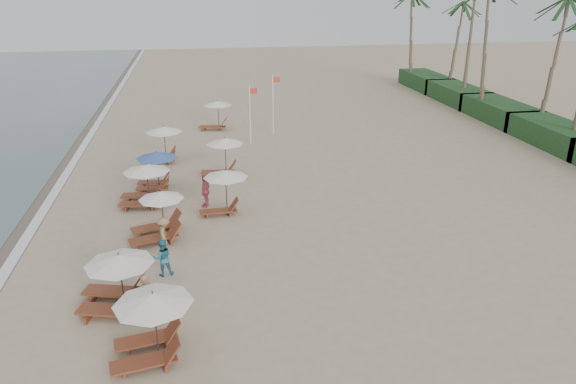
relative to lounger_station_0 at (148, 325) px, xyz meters
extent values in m
plane|color=tan|center=(5.08, 4.23, -1.17)|extent=(160.00, 160.00, 0.00)
cube|color=#6B5E4C|center=(-7.42, 14.23, -1.17)|extent=(3.20, 140.00, 0.01)
cube|color=white|center=(-6.12, 14.23, -1.16)|extent=(0.50, 140.00, 0.02)
cube|color=#193D1C|center=(27.08, 18.73, -0.37)|extent=(3.20, 8.00, 1.60)
cube|color=#193D1C|center=(27.08, 26.23, -0.37)|extent=(3.20, 8.00, 1.60)
cube|color=#193D1C|center=(27.08, 33.73, -0.37)|extent=(3.20, 8.00, 1.60)
cube|color=#193D1C|center=(27.08, 41.23, -0.37)|extent=(3.20, 8.00, 1.60)
cylinder|color=brown|center=(27.98, 22.23, 3.73)|extent=(0.36, 0.36, 9.80)
cylinder|color=brown|center=(26.18, 27.43, 4.13)|extent=(0.36, 0.36, 10.60)
cylinder|color=brown|center=(27.08, 32.63, 4.53)|extent=(0.36, 0.36, 11.40)
cylinder|color=brown|center=(27.98, 37.83, 3.33)|extent=(0.36, 0.36, 9.00)
cylinder|color=brown|center=(26.18, 43.03, 3.73)|extent=(0.36, 0.36, 9.80)
cylinder|color=black|center=(0.22, 0.00, -0.08)|extent=(0.05, 0.05, 2.18)
cone|color=white|center=(0.22, 0.00, 0.91)|extent=(2.44, 2.44, 0.35)
cylinder|color=black|center=(-1.11, 3.04, -0.17)|extent=(0.05, 0.05, 2.01)
cone|color=white|center=(-1.11, 3.04, 0.73)|extent=(2.43, 2.43, 0.35)
cylinder|color=black|center=(0.11, 8.51, -0.09)|extent=(0.05, 0.05, 2.16)
cone|color=white|center=(0.11, 8.51, 0.89)|extent=(2.03, 2.03, 0.35)
cylinder|color=black|center=(-0.81, 12.66, -0.13)|extent=(0.05, 0.05, 2.09)
cone|color=white|center=(-0.81, 12.66, 0.81)|extent=(2.43, 2.43, 0.35)
cylinder|color=black|center=(-0.41, 14.91, -0.13)|extent=(0.05, 0.05, 2.08)
cone|color=#365C9F|center=(-0.41, 14.91, 0.81)|extent=(2.30, 2.30, 0.35)
cylinder|color=black|center=(-0.18, 19.83, -0.05)|extent=(0.05, 0.05, 2.26)
cone|color=white|center=(-0.18, 19.83, 0.98)|extent=(2.34, 2.34, 0.35)
cylinder|color=black|center=(3.13, 10.90, -0.10)|extent=(0.05, 0.05, 2.15)
cone|color=white|center=(3.13, 10.90, 0.88)|extent=(2.24, 2.24, 0.35)
cylinder|color=black|center=(3.50, 16.81, -0.10)|extent=(0.05, 0.05, 2.15)
cone|color=white|center=(3.50, 16.81, 0.88)|extent=(2.24, 2.24, 0.35)
cylinder|color=black|center=(3.68, 27.72, -0.10)|extent=(0.05, 0.05, 2.15)
cone|color=white|center=(3.68, 27.72, 0.88)|extent=(2.24, 2.24, 0.35)
imported|color=tan|center=(-0.18, 2.15, -0.34)|extent=(0.73, 0.68, 1.67)
imported|color=teal|center=(0.22, 5.05, -0.40)|extent=(0.81, 0.67, 1.54)
imported|color=#98754D|center=(0.19, 7.26, -0.42)|extent=(0.66, 1.03, 1.51)
imported|color=#B74958|center=(2.12, 11.82, -0.30)|extent=(0.76, 1.11, 1.75)
cylinder|color=silver|center=(5.69, 22.91, 0.94)|extent=(0.08, 0.08, 4.22)
cube|color=red|center=(5.97, 22.91, 2.65)|extent=(0.55, 0.02, 0.40)
cylinder|color=silver|center=(7.72, 25.41, 1.09)|extent=(0.08, 0.08, 4.53)
cube|color=red|center=(8.00, 25.41, 2.95)|extent=(0.55, 0.02, 0.40)
camera|label=1|loc=(1.79, -14.14, 9.69)|focal=33.30mm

